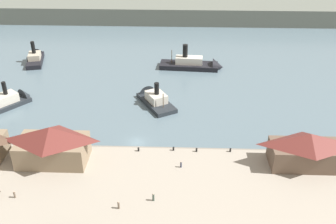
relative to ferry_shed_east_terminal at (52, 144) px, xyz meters
The scene contains 18 objects.
ground_plane 21.35m from the ferry_shed_east_terminal, 28.91° to the left, with size 320.00×320.00×0.00m, color slate.
quay_promenade 22.27m from the ferry_shed_east_terminal, 33.85° to the right, with size 110.00×36.00×1.20m, color #9E9384.
seawall_edge 19.79m from the ferry_shed_east_terminal, 19.40° to the left, with size 110.00×0.80×1.00m, color gray.
ferry_shed_east_terminal is the anchor object (origin of this frame).
ferry_shed_customs_shed 57.58m from the ferry_shed_east_terminal, ahead, with size 16.75×8.07×8.23m.
pedestrian_at_waters_edge 27.20m from the ferry_shed_east_terminal, 27.77° to the right, with size 0.44×0.44×1.79m.
pedestrian_near_west_shed 14.01m from the ferry_shed_east_terminal, 108.89° to the right, with size 0.40×0.40×1.61m.
pedestrian_by_tram 29.57m from the ferry_shed_east_terminal, ahead, with size 0.39×0.39×1.57m.
pedestrian_standing_center 23.15m from the ferry_shed_east_terminal, 41.15° to the right, with size 0.43×0.43×1.73m.
mooring_post_center_east 33.56m from the ferry_shed_east_terminal, ahead, with size 0.44×0.44×0.90m, color black.
mooring_post_east 28.20m from the ferry_shed_east_terminal, 10.59° to the left, with size 0.44×0.44×0.90m, color black.
mooring_post_center_west 20.01m from the ferry_shed_east_terminal, 13.32° to the left, with size 0.44×0.44×0.90m, color black.
mooring_post_west 41.56m from the ferry_shed_east_terminal, ahead, with size 0.44×0.44×0.90m, color black.
ferry_moored_east 68.57m from the ferry_shed_east_terminal, 112.25° to the left, with size 8.47×16.49×9.63m.
ferry_approaching_west 38.51m from the ferry_shed_east_terminal, 57.53° to the left, with size 13.42×17.20×9.49m.
ferry_outer_harbor 68.08m from the ferry_shed_east_terminal, 59.45° to the left, with size 23.00×8.11×10.92m.
ferry_near_quay 36.44m from the ferry_shed_east_terminal, 127.07° to the left, with size 14.68×16.06×9.88m.
far_headland 121.29m from the ferry_shed_east_terminal, 81.47° to the left, with size 180.00×24.00×8.00m, color #60665B.
Camera 1 is at (11.01, -81.71, 55.23)m, focal length 41.56 mm.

